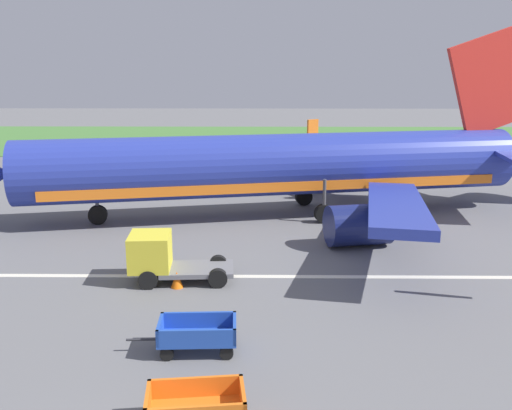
{
  "coord_description": "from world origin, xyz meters",
  "views": [
    {
      "loc": [
        2.83,
        -10.19,
        9.08
      ],
      "look_at": [
        2.55,
        15.05,
        2.8
      ],
      "focal_mm": 39.91,
      "sensor_mm": 36.0,
      "label": 1
    }
  ],
  "objects": [
    {
      "name": "traffic_cone_near_plane",
      "position": [
        -0.71,
        12.0,
        0.34
      ],
      "size": [
        0.52,
        0.52,
        0.69
      ],
      "primitive_type": "cone",
      "color": "orange",
      "rests_on": "ground"
    },
    {
      "name": "baggage_cart_fourth_in_row",
      "position": [
        1.15,
        2.54,
        0.6
      ],
      "size": [
        3.61,
        1.67,
        1.07
      ],
      "color": "orange",
      "rests_on": "ground"
    },
    {
      "name": "airplane",
      "position": [
        4.57,
        23.92,
        3.05
      ],
      "size": [
        37.46,
        30.27,
        11.34
      ],
      "color": "#28389E",
      "rests_on": "ground"
    },
    {
      "name": "service_truck_beside_carts",
      "position": [
        -1.44,
        12.72,
        1.1
      ],
      "size": [
        4.49,
        2.24,
        2.1
      ],
      "color": "slate",
      "rests_on": "ground"
    },
    {
      "name": "grass_strip",
      "position": [
        0.0,
        60.06,
        0.03
      ],
      "size": [
        220.0,
        28.0,
        0.06
      ],
      "primitive_type": "cube",
      "color": "#477A38",
      "rests_on": "ground"
    },
    {
      "name": "baggage_cart_far_end",
      "position": [
        0.74,
        6.58,
        0.6
      ],
      "size": [
        3.58,
        1.52,
        1.07
      ],
      "color": "#234CB2",
      "rests_on": "ground"
    },
    {
      "name": "apron_stripe",
      "position": [
        0.0,
        13.27,
        0.01
      ],
      "size": [
        120.0,
        0.36,
        0.01
      ],
      "primitive_type": "cube",
      "color": "silver",
      "rests_on": "ground"
    }
  ]
}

